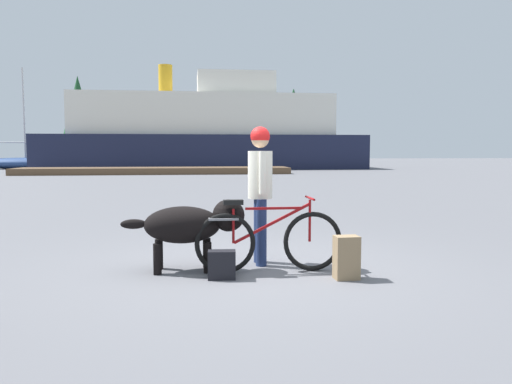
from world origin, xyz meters
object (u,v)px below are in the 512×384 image
object	(u,v)px
handbag_pannier	(222,265)
bicycle	(268,240)
dog	(191,224)
ferry_boat	(206,133)
person_cyclist	(260,181)
backpack	(346,258)
sailboat_moored	(26,163)

from	to	relation	value
handbag_pannier	bicycle	bearing A→B (deg)	23.45
bicycle	handbag_pannier	world-z (taller)	bicycle
dog	ferry_boat	xyz separation A→B (m)	(1.13, 35.13, 2.28)
person_cyclist	backpack	bearing A→B (deg)	-45.13
bicycle	ferry_boat	bearing A→B (deg)	89.68
backpack	ferry_boat	bearing A→B (deg)	91.05
handbag_pannier	ferry_boat	xyz separation A→B (m)	(0.78, 35.59, 2.70)
bicycle	ferry_boat	xyz separation A→B (m)	(0.20, 35.33, 2.47)
dog	bicycle	bearing A→B (deg)	-12.31
bicycle	sailboat_moored	distance (m)	38.51
bicycle	dog	xyz separation A→B (m)	(-0.93, 0.20, 0.18)
handbag_pannier	backpack	bearing A→B (deg)	-7.30
bicycle	ferry_boat	distance (m)	35.42
bicycle	dog	world-z (taller)	bicycle
bicycle	dog	size ratio (longest dim) A/B	1.20
backpack	ferry_boat	world-z (taller)	ferry_boat
bicycle	backpack	size ratio (longest dim) A/B	3.61
bicycle	sailboat_moored	xyz separation A→B (m)	(-14.03, 35.86, 0.09)
person_cyclist	sailboat_moored	xyz separation A→B (m)	(-13.99, 35.41, -0.61)
bicycle	ferry_boat	world-z (taller)	ferry_boat
handbag_pannier	sailboat_moored	size ratio (longest dim) A/B	0.04
bicycle	handbag_pannier	bearing A→B (deg)	-156.55
bicycle	person_cyclist	distance (m)	0.84
person_cyclist	ferry_boat	distance (m)	34.92
dog	handbag_pannier	world-z (taller)	dog
sailboat_moored	dog	bearing A→B (deg)	-69.84
ferry_boat	sailboat_moored	bearing A→B (deg)	177.86
dog	sailboat_moored	world-z (taller)	sailboat_moored
backpack	dog	bearing A→B (deg)	160.23
handbag_pannier	dog	bearing A→B (deg)	127.16
person_cyclist	dog	bearing A→B (deg)	-164.10
person_cyclist	ferry_boat	xyz separation A→B (m)	(0.24, 34.87, 1.76)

